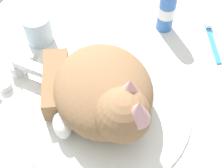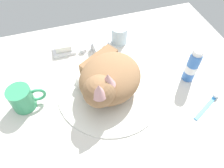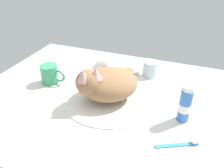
{
  "view_description": "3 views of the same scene",
  "coord_description": "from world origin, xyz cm",
  "px_view_note": "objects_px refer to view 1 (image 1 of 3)",
  "views": [
    {
      "loc": [
        -29.7,
        -15.81,
        54.19
      ],
      "look_at": [
        1.72,
        -1.07,
        6.73
      ],
      "focal_mm": 47.94,
      "sensor_mm": 36.0,
      "label": 1
    },
    {
      "loc": [
        -12.67,
        -42.2,
        59.25
      ],
      "look_at": [
        0.25,
        -1.12,
        4.39
      ],
      "focal_mm": 33.69,
      "sensor_mm": 36.0,
      "label": 2
    },
    {
      "loc": [
        27.03,
        -68.89,
        51.92
      ],
      "look_at": [
        1.1,
        -0.11,
        6.72
      ],
      "focal_mm": 36.32,
      "sensor_mm": 36.0,
      "label": 3
    }
  ],
  "objects_px": {
    "toothpaste_bottle": "(167,8)",
    "toothbrush": "(212,39)",
    "faucet": "(22,69)",
    "rinse_cup": "(38,29)",
    "cat": "(103,93)"
  },
  "relations": [
    {
      "from": "cat",
      "to": "toothbrush",
      "type": "distance_m",
      "value": 0.35
    },
    {
      "from": "faucet",
      "to": "toothpaste_bottle",
      "type": "distance_m",
      "value": 0.37
    },
    {
      "from": "cat",
      "to": "faucet",
      "type": "bearing_deg",
      "value": 86.71
    },
    {
      "from": "cat",
      "to": "toothbrush",
      "type": "xyz_separation_m",
      "value": [
        0.3,
        -0.15,
        -0.06
      ]
    },
    {
      "from": "rinse_cup",
      "to": "toothpaste_bottle",
      "type": "height_order",
      "value": "toothpaste_bottle"
    },
    {
      "from": "toothpaste_bottle",
      "to": "toothbrush",
      "type": "bearing_deg",
      "value": -87.23
    },
    {
      "from": "faucet",
      "to": "rinse_cup",
      "type": "distance_m",
      "value": 0.11
    },
    {
      "from": "toothpaste_bottle",
      "to": "toothbrush",
      "type": "distance_m",
      "value": 0.14
    },
    {
      "from": "toothbrush",
      "to": "toothpaste_bottle",
      "type": "bearing_deg",
      "value": 92.77
    },
    {
      "from": "faucet",
      "to": "rinse_cup",
      "type": "bearing_deg",
      "value": 13.85
    },
    {
      "from": "toothpaste_bottle",
      "to": "cat",
      "type": "bearing_deg",
      "value": 174.6
    },
    {
      "from": "cat",
      "to": "rinse_cup",
      "type": "xyz_separation_m",
      "value": [
        0.12,
        0.24,
        -0.03
      ]
    },
    {
      "from": "faucet",
      "to": "toothpaste_bottle",
      "type": "height_order",
      "value": "toothpaste_bottle"
    },
    {
      "from": "toothpaste_bottle",
      "to": "toothbrush",
      "type": "xyz_separation_m",
      "value": [
        0.01,
        -0.13,
        -0.06
      ]
    },
    {
      "from": "toothbrush",
      "to": "rinse_cup",
      "type": "bearing_deg",
      "value": 114.86
    }
  ]
}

